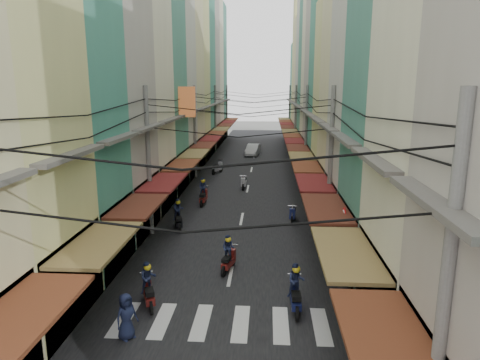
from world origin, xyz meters
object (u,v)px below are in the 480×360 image
at_px(white_car, 253,155).
at_px(market_umbrella, 438,278).
at_px(bicycle, 349,241).
at_px(traffic_sign, 344,227).

relative_size(white_car, market_umbrella, 2.02).
bearing_deg(bicycle, market_umbrella, 166.40).
distance_m(bicycle, traffic_sign, 5.44).
bearing_deg(white_car, traffic_sign, -74.10).
height_order(bicycle, market_umbrella, market_umbrella).
bearing_deg(traffic_sign, white_car, 98.47).
xyz_separation_m(white_car, market_umbrella, (7.37, -37.14, 2.01)).
height_order(white_car, bicycle, white_car).
relative_size(bicycle, market_umbrella, 0.73).
bearing_deg(bicycle, traffic_sign, 144.07).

